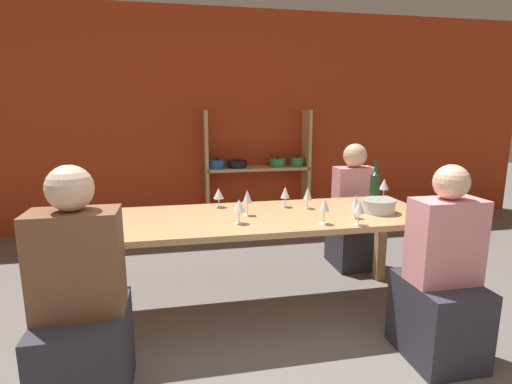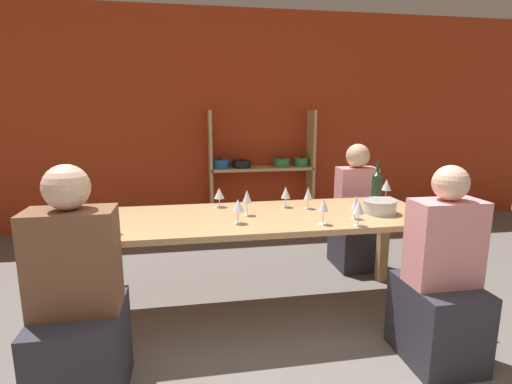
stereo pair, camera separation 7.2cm
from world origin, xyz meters
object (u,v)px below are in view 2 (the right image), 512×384
Objects in this scene: shelf_unit at (260,185)px; person_near_a at (79,319)px; person_near_b at (440,292)px; wine_glass_red_d at (238,206)px; wine_glass_red_b at (308,194)px; wine_glass_empty_a at (286,193)px; wine_glass_white_b at (356,203)px; wine_glass_white_a at (113,217)px; wine_glass_white_c at (359,208)px; dining_table at (258,226)px; wine_bottle_green at (81,213)px; person_far_a at (354,221)px; wine_glass_empty_b at (219,194)px; wine_glass_red_c at (323,206)px; wine_bottle_dark at (377,186)px; wine_glass_red_e at (386,185)px; mixing_bowl at (380,206)px.

person_near_a is at bearing -116.73° from shelf_unit.
shelf_unit reaches higher than person_near_b.
wine_glass_red_b is at bearing 27.94° from wine_glass_red_d.
wine_glass_white_b is at bearing -47.00° from wine_glass_empty_a.
wine_glass_white_a is 0.89× the size of wine_glass_white_c.
dining_table is 1.18m from wine_bottle_green.
shelf_unit is 1.26× the size of person_far_a.
wine_glass_empty_b is 1.66m from person_near_b.
wine_glass_red_c is at bearing -76.20° from wine_glass_empty_a.
wine_glass_empty_b is (0.87, 0.58, -0.03)m from wine_bottle_green.
wine_glass_red_d is at bearing 5.98° from wine_bottle_green.
wine_glass_white_a is (-0.95, -0.28, 0.19)m from dining_table.
wine_glass_empty_a is (-0.77, -0.03, -0.02)m from wine_bottle_dark.
wine_glass_red_b is (1.36, 0.40, 0.00)m from wine_glass_white_a.
wine_glass_red_c is 1.03× the size of wine_glass_red_e.
wine_glass_white_c is 1.26m from person_far_a.
wine_bottle_green is at bearing -174.85° from mixing_bowl.
wine_glass_red_b is at bearing -26.15° from wine_glass_empty_a.
wine_glass_red_d is at bearing 165.70° from wine_glass_white_c.
wine_bottle_green is 1.76m from wine_glass_white_b.
wine_glass_white_c reaches higher than wine_glass_red_b.
mixing_bowl is 1.51× the size of wine_glass_empty_a.
wine_bottle_green is 1.58m from wine_glass_red_b.
shelf_unit reaches higher than dining_table.
wine_bottle_green reaches higher than wine_glass_white_b.
wine_glass_white_c is at bearing -70.20° from wine_glass_red_b.
wine_glass_empty_b is (-0.25, 0.30, 0.19)m from dining_table.
wine_glass_red_b is 0.14× the size of person_far_a.
wine_glass_white_c is 1.74m from person_near_a.
wine_glass_white_b is (0.81, -0.03, -0.01)m from wine_glass_red_d.
person_near_a is (-1.65, -0.38, -0.41)m from wine_glass_white_c.
person_far_a is 1.49m from person_near_b.
wine_glass_empty_a is (-0.17, -1.98, 0.30)m from shelf_unit.
wine_glass_red_c reaches higher than wine_glass_red_b.
wine_glass_empty_a is at bearing -170.90° from wine_glass_red_e.
wine_glass_red_d is (0.95, 0.10, -0.02)m from wine_bottle_green.
wine_glass_white_a reaches higher than mixing_bowl.
wine_glass_red_d is (0.78, 0.10, 0.01)m from wine_glass_white_a.
person_near_b is (0.31, -0.55, -0.42)m from wine_glass_white_b.
wine_glass_white_b is (0.23, -0.34, -0.00)m from wine_glass_red_b.
wine_glass_white_a is at bearing 76.67° from person_near_a.
mixing_bowl is (0.46, -2.29, 0.25)m from shelf_unit.
wine_glass_empty_a is 0.94× the size of wine_glass_white_c.
wine_bottle_green is 2.24× the size of wine_glass_empty_b.
wine_bottle_dark is 0.29× the size of person_near_b.
wine_glass_white_b is 1.00× the size of wine_glass_red_e.
wine_glass_red_e is (0.29, 0.45, 0.06)m from mixing_bowl.
person_near_a is (-1.06, -0.75, -0.21)m from dining_table.
wine_glass_red_e is 0.56m from person_far_a.
wine_glass_red_b is 1.12m from person_near_b.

